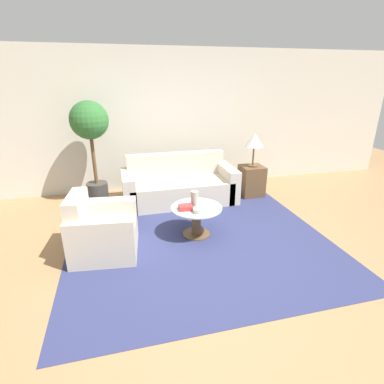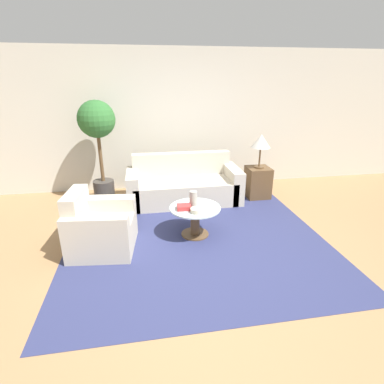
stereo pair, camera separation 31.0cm
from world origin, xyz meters
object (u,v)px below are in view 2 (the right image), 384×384
(sofa_main, at_px, (183,186))
(vase, at_px, (193,199))
(potted_plant, at_px, (98,132))
(table_lamp, at_px, (261,142))
(book_stack, at_px, (184,207))
(armchair, at_px, (98,229))
(coffee_table, at_px, (195,217))
(bowl, at_px, (197,210))

(sofa_main, bearing_deg, vase, -91.99)
(sofa_main, bearing_deg, potted_plant, 168.43)
(sofa_main, height_order, table_lamp, table_lamp)
(book_stack, bearing_deg, table_lamp, 42.02)
(armchair, distance_m, coffee_table, 1.28)
(table_lamp, relative_size, bowl, 3.44)
(sofa_main, height_order, book_stack, sofa_main)
(sofa_main, relative_size, table_lamp, 3.27)
(potted_plant, height_order, bowl, potted_plant)
(vase, xyz_separation_m, book_stack, (-0.14, -0.07, -0.08))
(sofa_main, relative_size, potted_plant, 1.12)
(vase, bearing_deg, sofa_main, 88.01)
(sofa_main, relative_size, bowl, 11.25)
(sofa_main, distance_m, book_stack, 1.37)
(vase, bearing_deg, bowl, -86.06)
(table_lamp, height_order, vase, table_lamp)
(potted_plant, distance_m, bowl, 2.37)
(bowl, relative_size, book_stack, 0.93)
(potted_plant, bearing_deg, table_lamp, -7.44)
(sofa_main, xyz_separation_m, potted_plant, (-1.41, 0.29, 0.95))
(table_lamp, bearing_deg, bowl, -134.86)
(armchair, distance_m, book_stack, 1.13)
(table_lamp, relative_size, potted_plant, 0.34)
(vase, bearing_deg, armchair, -172.37)
(vase, xyz_separation_m, bowl, (0.01, -0.20, -0.08))
(coffee_table, distance_m, table_lamp, 2.00)
(potted_plant, xyz_separation_m, vase, (1.36, -1.56, -0.69))
(bowl, distance_m, book_stack, 0.20)
(table_lamp, distance_m, potted_plant, 2.80)
(armchair, height_order, bowl, armchair)
(sofa_main, relative_size, book_stack, 10.45)
(sofa_main, distance_m, table_lamp, 1.56)
(bowl, bearing_deg, potted_plant, 128.02)
(table_lamp, distance_m, vase, 1.91)
(armchair, bearing_deg, vase, -76.07)
(sofa_main, height_order, vase, sofa_main)
(potted_plant, bearing_deg, book_stack, -53.20)
(armchair, relative_size, vase, 4.01)
(coffee_table, distance_m, book_stack, 0.24)
(armchair, distance_m, potted_plant, 1.98)
(table_lamp, bearing_deg, potted_plant, 172.56)
(potted_plant, xyz_separation_m, bowl, (1.38, -1.76, -0.77))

